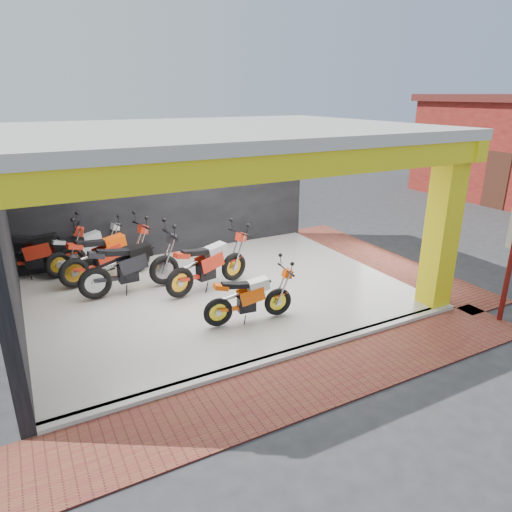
{
  "coord_description": "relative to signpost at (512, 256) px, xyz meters",
  "views": [
    {
      "loc": [
        -3.75,
        -6.79,
        4.3
      ],
      "look_at": [
        0.75,
        1.64,
        0.9
      ],
      "focal_mm": 32.0,
      "sensor_mm": 36.0,
      "label": 1
    }
  ],
  "objects": [
    {
      "name": "floor_kerb",
      "position": [
        -4.44,
        0.84,
        -1.33
      ],
      "size": [
        8.0,
        0.2,
        0.1
      ],
      "primitive_type": "cube",
      "color": "silver",
      "rests_on": "ground"
    },
    {
      "name": "showroom_ceiling",
      "position": [
        -4.44,
        3.86,
        2.22
      ],
      "size": [
        8.4,
        6.4,
        0.2
      ],
      "primitive_type": "cube",
      "color": "beige",
      "rests_on": "corner_column"
    },
    {
      "name": "moto_hero",
      "position": [
        -3.93,
        2.12,
        -0.69
      ],
      "size": [
        1.98,
        0.92,
        1.17
      ],
      "primitive_type": null,
      "rotation": [
        0.0,
        0.0,
        -0.11
      ],
      "color": "#FF580A",
      "rests_on": "showroom_floor"
    },
    {
      "name": "header_beam_front",
      "position": [
        -4.44,
        0.86,
        1.92
      ],
      "size": [
        8.4,
        0.3,
        0.4
      ],
      "primitive_type": "cube",
      "color": "yellow",
      "rests_on": "corner_column"
    },
    {
      "name": "showroom_floor",
      "position": [
        -4.44,
        3.86,
        -1.33
      ],
      "size": [
        8.0,
        6.0,
        0.1
      ],
      "primitive_type": "cube",
      "color": "silver",
      "rests_on": "ground"
    },
    {
      "name": "ground",
      "position": [
        -4.44,
        1.86,
        -1.38
      ],
      "size": [
        80.0,
        80.0,
        0.0
      ],
      "primitive_type": "plane",
      "color": "#2D2D30",
      "rests_on": "ground"
    },
    {
      "name": "header_beam_right",
      "position": [
        -0.44,
        3.86,
        1.92
      ],
      "size": [
        0.3,
        6.4,
        0.4
      ],
      "primitive_type": "cube",
      "color": "yellow",
      "rests_on": "corner_column"
    },
    {
      "name": "moto_row_e",
      "position": [
        -6.25,
        6.75,
        -0.63
      ],
      "size": [
        2.24,
        1.39,
        1.29
      ],
      "primitive_type": null,
      "rotation": [
        0.0,
        0.0,
        0.31
      ],
      "color": "#B0B4B8",
      "rests_on": "showroom_floor"
    },
    {
      "name": "moto_row_a",
      "position": [
        -3.92,
        4.16,
        -0.58
      ],
      "size": [
        2.41,
        1.32,
        1.39
      ],
      "primitive_type": null,
      "rotation": [
        0.0,
        0.0,
        0.22
      ],
      "color": "red",
      "rests_on": "showroom_floor"
    },
    {
      "name": "left_wall",
      "position": [
        -8.54,
        3.86,
        0.37
      ],
      "size": [
        0.2,
        6.2,
        3.5
      ],
      "primitive_type": "cube",
      "color": "black",
      "rests_on": "ground"
    },
    {
      "name": "paver_front",
      "position": [
        -4.44,
        0.06,
        -1.36
      ],
      "size": [
        9.0,
        1.4,
        0.03
      ],
      "primitive_type": "cube",
      "color": "maroon",
      "rests_on": "ground"
    },
    {
      "name": "moto_row_c",
      "position": [
        -5.81,
        5.78,
        -0.56
      ],
      "size": [
        2.47,
        1.31,
        1.43
      ],
      "primitive_type": null,
      "rotation": [
        0.0,
        0.0,
        0.2
      ],
      "color": "red",
      "rests_on": "showroom_floor"
    },
    {
      "name": "signpost",
      "position": [
        0.0,
        0.0,
        0.0
      ],
      "size": [
        0.1,
        0.35,
        2.52
      ],
      "rotation": [
        0.0,
        0.0,
        -0.05
      ],
      "color": "#5E110E",
      "rests_on": "ground"
    },
    {
      "name": "paver_right",
      "position": [
        0.36,
        3.86,
        -1.36
      ],
      "size": [
        1.4,
        7.0,
        0.03
      ],
      "primitive_type": "cube",
      "color": "maroon",
      "rests_on": "ground"
    },
    {
      "name": "moto_row_b",
      "position": [
        -5.45,
        4.69,
        -0.55
      ],
      "size": [
        2.41,
        0.98,
        1.45
      ],
      "primitive_type": null,
      "rotation": [
        0.0,
        0.0,
        0.04
      ],
      "color": "black",
      "rests_on": "showroom_floor"
    },
    {
      "name": "moto_row_d",
      "position": [
        -7.23,
        6.36,
        -0.55
      ],
      "size": [
        2.54,
        1.5,
        1.46
      ],
      "primitive_type": null,
      "rotation": [
        0.0,
        0.0,
        -0.27
      ],
      "color": "#B32413",
      "rests_on": "showroom_floor"
    },
    {
      "name": "back_wall",
      "position": [
        -4.44,
        6.96,
        0.37
      ],
      "size": [
        8.2,
        0.2,
        3.5
      ],
      "primitive_type": "cube",
      "color": "black",
      "rests_on": "ground"
    },
    {
      "name": "corner_column",
      "position": [
        -0.69,
        1.11,
        0.37
      ],
      "size": [
        0.5,
        0.5,
        3.5
      ],
      "primitive_type": "cube",
      "color": "yellow",
      "rests_on": "ground"
    }
  ]
}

